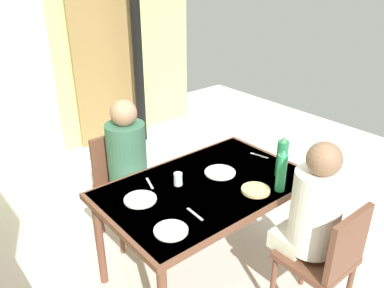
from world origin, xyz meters
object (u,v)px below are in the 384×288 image
at_px(dining_table, 206,194).
at_px(person_far_diner, 128,155).
at_px(chair_near_diner, 327,258).
at_px(person_near_diner, 314,209).
at_px(water_bottle_green_near, 281,172).
at_px(chair_far_diner, 122,180).
at_px(water_bottle_green_far, 282,158).

xyz_separation_m(dining_table, person_far_diner, (-0.21, 0.66, 0.11)).
distance_m(chair_near_diner, person_far_diner, 1.56).
xyz_separation_m(person_near_diner, person_far_diner, (-0.49, 1.32, 0.00)).
xyz_separation_m(person_far_diner, water_bottle_green_near, (0.54, -1.02, 0.10)).
relative_size(chair_far_diner, person_far_diner, 1.13).
distance_m(dining_table, person_near_diner, 0.72).
bearing_deg(water_bottle_green_far, chair_near_diner, -111.03).
bearing_deg(chair_near_diner, dining_table, 108.85).
height_order(dining_table, person_near_diner, person_near_diner).
relative_size(dining_table, chair_near_diner, 1.64).
bearing_deg(chair_near_diner, person_near_diner, 90.00).
bearing_deg(water_bottle_green_near, dining_table, 132.26).
height_order(water_bottle_green_near, water_bottle_green_far, water_bottle_green_far).
bearing_deg(chair_far_diner, chair_near_diner, 106.93).
relative_size(chair_far_diner, water_bottle_green_near, 2.97).
xyz_separation_m(person_near_diner, water_bottle_green_near, (0.06, 0.30, 0.10)).
distance_m(person_near_diner, water_bottle_green_far, 0.49).
xyz_separation_m(chair_far_diner, water_bottle_green_near, (0.54, -1.16, 0.39)).
height_order(chair_near_diner, water_bottle_green_far, water_bottle_green_far).
bearing_deg(dining_table, person_far_diner, 107.88).
xyz_separation_m(chair_near_diner, water_bottle_green_far, (0.21, 0.56, 0.39)).
bearing_deg(person_near_diner, chair_far_diner, 108.41).
xyz_separation_m(chair_far_diner, water_bottle_green_far, (0.70, -1.04, 0.39)).
relative_size(dining_table, person_far_diner, 1.86).
bearing_deg(chair_near_diner, water_bottle_green_far, 68.97).
height_order(dining_table, person_far_diner, person_far_diner).
height_order(person_near_diner, water_bottle_green_near, person_near_diner).
xyz_separation_m(dining_table, chair_far_diner, (-0.21, 0.80, -0.18)).
bearing_deg(person_near_diner, person_far_diner, 110.16).
bearing_deg(water_bottle_green_far, person_far_diner, 127.87).
distance_m(water_bottle_green_near, water_bottle_green_far, 0.20).
xyz_separation_m(chair_near_diner, person_near_diner, (-0.00, 0.14, 0.28)).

